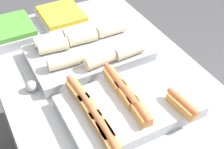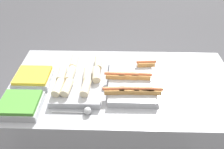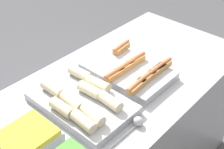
{
  "view_description": "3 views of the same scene",
  "coord_description": "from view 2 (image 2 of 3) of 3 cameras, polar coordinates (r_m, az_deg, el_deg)",
  "views": [
    {
      "loc": [
        0.77,
        -0.45,
        1.87
      ],
      "look_at": [
        -0.09,
        0.0,
        1.03
      ],
      "focal_mm": 50.0,
      "sensor_mm": 36.0,
      "label": 1
    },
    {
      "loc": [
        -0.06,
        -1.25,
        2.02
      ],
      "look_at": [
        -0.09,
        0.0,
        1.03
      ],
      "focal_mm": 35.0,
      "sensor_mm": 36.0,
      "label": 2
    },
    {
      "loc": [
        -1.14,
        -0.95,
        2.07
      ],
      "look_at": [
        -0.09,
        0.0,
        1.03
      ],
      "focal_mm": 50.0,
      "sensor_mm": 36.0,
      "label": 3
    }
  ],
  "objects": [
    {
      "name": "tray_side_front",
      "position": [
        1.56,
        -22.81,
        -7.31
      ],
      "size": [
        0.27,
        0.23,
        0.07
      ],
      "color": "#A8AAB2",
      "rests_on": "counter"
    },
    {
      "name": "tray_side_back",
      "position": [
        1.74,
        -19.84,
        -0.83
      ],
      "size": [
        0.27,
        0.23,
        0.07
      ],
      "color": "#A8AAB2",
      "rests_on": "counter"
    },
    {
      "name": "tray_wraps",
      "position": [
        1.64,
        -8.53,
        -1.02
      ],
      "size": [
        0.34,
        0.55,
        0.11
      ],
      "color": "#A8AAB2",
      "rests_on": "counter"
    },
    {
      "name": "serving_spoon_near",
      "position": [
        1.43,
        -7.18,
        -9.44
      ],
      "size": [
        0.26,
        0.05,
        0.05
      ],
      "color": "#B2B5BA",
      "rests_on": "counter"
    },
    {
      "name": "counter",
      "position": [
        1.99,
        2.58,
        -12.57
      ],
      "size": [
        1.71,
        0.88,
        0.95
      ],
      "color": "#A8AAB2",
      "rests_on": "ground_plane"
    },
    {
      "name": "tray_hotdogs",
      "position": [
        1.62,
        5.15,
        -1.6
      ],
      "size": [
        0.41,
        0.51,
        0.1
      ],
      "color": "#A8AAB2",
      "rests_on": "counter"
    }
  ]
}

